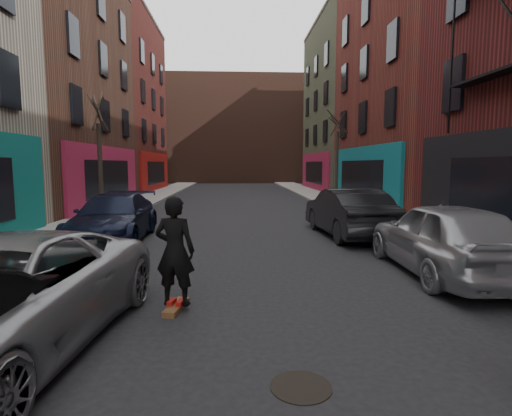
{
  "coord_description": "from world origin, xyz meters",
  "views": [
    {
      "loc": [
        -0.11,
        -0.52,
        2.5
      ],
      "look_at": [
        0.32,
        7.59,
        1.6
      ],
      "focal_mm": 28.0,
      "sensor_mm": 36.0,
      "label": 1
    }
  ],
  "objects": [
    {
      "name": "sidewalk_left",
      "position": [
        -6.25,
        30.0,
        0.07
      ],
      "size": [
        2.5,
        84.0,
        0.13
      ],
      "primitive_type": "cube",
      "color": "gray",
      "rests_on": "ground"
    },
    {
      "name": "sidewalk_right",
      "position": [
        6.25,
        30.0,
        0.07
      ],
      "size": [
        2.5,
        84.0,
        0.13
      ],
      "primitive_type": "cube",
      "color": "gray",
      "rests_on": "ground"
    },
    {
      "name": "building_far",
      "position": [
        0.0,
        56.0,
        7.0
      ],
      "size": [
        40.0,
        10.0,
        14.0
      ],
      "primitive_type": "cube",
      "color": "#47281E",
      "rests_on": "ground"
    },
    {
      "name": "tree_left_far",
      "position": [
        -6.2,
        18.0,
        3.38
      ],
      "size": [
        2.0,
        2.0,
        6.5
      ],
      "primitive_type": null,
      "color": "black",
      "rests_on": "sidewalk_left"
    },
    {
      "name": "tree_right_far",
      "position": [
        6.2,
        24.0,
        3.53
      ],
      "size": [
        2.0,
        2.0,
        6.8
      ],
      "primitive_type": null,
      "color": "black",
      "rests_on": "sidewalk_right"
    },
    {
      "name": "parked_left_end",
      "position": [
        -4.04,
        12.54,
        0.76
      ],
      "size": [
        2.26,
        5.3,
        1.52
      ],
      "primitive_type": "imported",
      "rotation": [
        0.0,
        0.0,
        0.02
      ],
      "color": "black",
      "rests_on": "ground"
    },
    {
      "name": "parked_right_far",
      "position": [
        4.6,
        8.1,
        0.85
      ],
      "size": [
        2.14,
        5.04,
        1.7
      ],
      "primitive_type": "imported",
      "rotation": [
        0.0,
        0.0,
        3.11
      ],
      "color": "#9C9FA5",
      "rests_on": "ground"
    },
    {
      "name": "parked_right_end",
      "position": [
        3.79,
        13.04,
        0.83
      ],
      "size": [
        2.09,
        5.14,
        1.66
      ],
      "primitive_type": "imported",
      "rotation": [
        0.0,
        0.0,
        3.21
      ],
      "color": "black",
      "rests_on": "ground"
    },
    {
      "name": "skateboard",
      "position": [
        -1.13,
        6.17,
        0.05
      ],
      "size": [
        0.38,
        0.83,
        0.1
      ],
      "primitive_type": "cube",
      "rotation": [
        0.0,
        0.0,
        -0.2
      ],
      "color": "brown",
      "rests_on": "ground"
    },
    {
      "name": "skateboarder",
      "position": [
        -1.13,
        6.17,
        1.04
      ],
      "size": [
        0.76,
        0.58,
        1.88
      ],
      "primitive_type": "imported",
      "rotation": [
        0.0,
        0.0,
        2.94
      ],
      "color": "black",
      "rests_on": "skateboard"
    },
    {
      "name": "manhole",
      "position": [
        0.62,
        3.68,
        0.01
      ],
      "size": [
        0.92,
        0.92,
        0.01
      ],
      "primitive_type": "cylinder",
      "rotation": [
        0.0,
        0.0,
        0.4
      ],
      "color": "black",
      "rests_on": "ground"
    }
  ]
}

